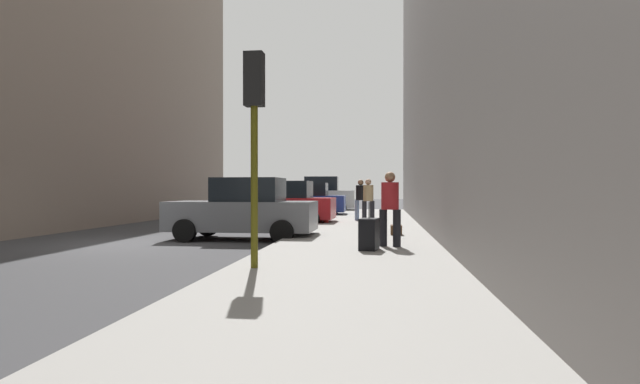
{
  "coord_description": "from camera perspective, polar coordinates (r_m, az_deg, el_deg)",
  "views": [
    {
      "loc": [
        6.61,
        -12.56,
        1.47
      ],
      "look_at": [
        4.24,
        6.64,
        1.35
      ],
      "focal_mm": 28.0,
      "sensor_mm": 36.0,
      "label": 1
    }
  ],
  "objects": [
    {
      "name": "parked_blue_sedan",
      "position": [
        26.44,
        -1.58,
        -0.99
      ],
      "size": [
        4.23,
        2.12,
        1.79
      ],
      "color": "navy",
      "rests_on": "ground_plane"
    },
    {
      "name": "fire_hydrant",
      "position": [
        19.52,
        0.68,
        -2.5
      ],
      "size": [
        0.42,
        0.22,
        0.7
      ],
      "color": "red",
      "rests_on": "sidewalk"
    },
    {
      "name": "duffel_bag",
      "position": [
        14.54,
        8.7,
        -4.3
      ],
      "size": [
        0.32,
        0.44,
        0.28
      ],
      "color": "#472D19",
      "rests_on": "sidewalk"
    },
    {
      "name": "pedestrian_in_tan_coat",
      "position": [
        19.49,
        5.54,
        -0.72
      ],
      "size": [
        0.53,
        0.5,
        1.71
      ],
      "color": "black",
      "rests_on": "sidewalk"
    },
    {
      "name": "parked_white_van",
      "position": [
        31.91,
        -0.09,
        -0.43
      ],
      "size": [
        4.67,
        2.2,
        2.25
      ],
      "color": "silver",
      "rests_on": "ground_plane"
    },
    {
      "name": "ground_plane",
      "position": [
        14.27,
        -20.71,
        -5.57
      ],
      "size": [
        120.0,
        120.0,
        0.0
      ],
      "primitive_type": "plane",
      "color": "#38383A"
    },
    {
      "name": "parked_red_hatchback",
      "position": [
        20.34,
        -4.2,
        -1.39
      ],
      "size": [
        4.25,
        2.15,
        1.79
      ],
      "color": "#B2191E",
      "rests_on": "ground_plane"
    },
    {
      "name": "traffic_light",
      "position": [
        8.51,
        -7.51,
        9.07
      ],
      "size": [
        0.32,
        0.32,
        3.6
      ],
      "color": "#514C0F",
      "rests_on": "sidewalk"
    },
    {
      "name": "rolling_suitcase",
      "position": [
        10.87,
        5.63,
        -4.81
      ],
      "size": [
        0.45,
        0.61,
        1.04
      ],
      "color": "black",
      "rests_on": "sidewalk"
    },
    {
      "name": "pedestrian_in_jeans",
      "position": [
        20.85,
        4.67,
        -0.65
      ],
      "size": [
        0.53,
        0.47,
        1.71
      ],
      "color": "#728CB2",
      "rests_on": "sidewalk"
    },
    {
      "name": "pedestrian_in_red_jacket",
      "position": [
        11.52,
        8.0,
        -1.46
      ],
      "size": [
        0.53,
        0.49,
        1.71
      ],
      "color": "black",
      "rests_on": "sidewalk"
    },
    {
      "name": "sidewalk",
      "position": [
        12.65,
        4.25,
        -5.97
      ],
      "size": [
        4.0,
        40.0,
        0.15
      ],
      "primitive_type": "cube",
      "color": "gray",
      "rests_on": "ground_plane"
    },
    {
      "name": "parked_gray_coupe",
      "position": [
        14.62,
        -8.7,
        -2.08
      ],
      "size": [
        4.21,
        2.08,
        1.79
      ],
      "color": "slate",
      "rests_on": "ground_plane"
    }
  ]
}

